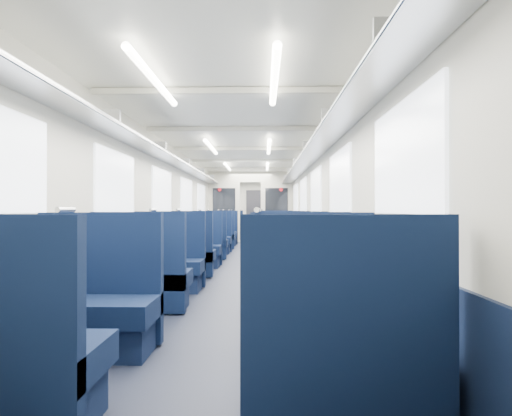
% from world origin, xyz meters
% --- Properties ---
extents(floor, '(2.80, 18.00, 0.01)m').
position_xyz_m(floor, '(0.00, 0.00, 0.00)').
color(floor, black).
rests_on(floor, ground).
extents(ceiling, '(2.80, 18.00, 0.01)m').
position_xyz_m(ceiling, '(0.00, 0.00, 2.35)').
color(ceiling, silver).
rests_on(ceiling, wall_left).
extents(wall_left, '(0.02, 18.00, 2.35)m').
position_xyz_m(wall_left, '(-1.40, 0.00, 1.18)').
color(wall_left, beige).
rests_on(wall_left, floor).
extents(dado_left, '(0.03, 17.90, 0.70)m').
position_xyz_m(dado_left, '(-1.39, 0.00, 0.35)').
color(dado_left, black).
rests_on(dado_left, floor).
extents(wall_right, '(0.02, 18.00, 2.35)m').
position_xyz_m(wall_right, '(1.40, 0.00, 1.18)').
color(wall_right, beige).
rests_on(wall_right, floor).
extents(dado_right, '(0.03, 17.90, 0.70)m').
position_xyz_m(dado_right, '(1.39, 0.00, 0.35)').
color(dado_right, black).
rests_on(dado_right, floor).
extents(wall_far, '(2.80, 0.02, 2.35)m').
position_xyz_m(wall_far, '(0.00, 9.00, 1.18)').
color(wall_far, beige).
rests_on(wall_far, floor).
extents(luggage_rack_left, '(0.36, 17.40, 0.18)m').
position_xyz_m(luggage_rack_left, '(-1.21, 0.00, 1.97)').
color(luggage_rack_left, '#B2B5BA').
rests_on(luggage_rack_left, wall_left).
extents(luggage_rack_right, '(0.36, 17.40, 0.18)m').
position_xyz_m(luggage_rack_right, '(1.21, 0.00, 1.97)').
color(luggage_rack_right, '#B2B5BA').
rests_on(luggage_rack_right, wall_right).
extents(windows, '(2.78, 15.60, 0.75)m').
position_xyz_m(windows, '(0.00, -0.46, 1.42)').
color(windows, white).
rests_on(windows, wall_left).
extents(ceiling_fittings, '(2.70, 16.06, 0.11)m').
position_xyz_m(ceiling_fittings, '(0.00, -0.26, 2.29)').
color(ceiling_fittings, beige).
rests_on(ceiling_fittings, ceiling).
extents(end_door, '(0.75, 0.06, 2.00)m').
position_xyz_m(end_door, '(0.00, 8.94, 1.00)').
color(end_door, black).
rests_on(end_door, floor).
extents(bulkhead, '(2.80, 0.10, 2.35)m').
position_xyz_m(bulkhead, '(-0.00, 3.41, 1.23)').
color(bulkhead, beige).
rests_on(bulkhead, floor).
extents(seat_1, '(0.97, 0.53, 1.08)m').
position_xyz_m(seat_1, '(0.83, -8.24, 0.33)').
color(seat_1, '#0B1836').
rests_on(seat_1, floor).
extents(seat_2, '(0.97, 0.53, 1.08)m').
position_xyz_m(seat_2, '(-0.83, -7.17, 0.33)').
color(seat_2, '#0B1836').
rests_on(seat_2, floor).
extents(seat_3, '(0.97, 0.53, 1.08)m').
position_xyz_m(seat_3, '(0.83, -7.14, 0.33)').
color(seat_3, '#0B1836').
rests_on(seat_3, floor).
extents(seat_4, '(0.97, 0.53, 1.08)m').
position_xyz_m(seat_4, '(-0.83, -5.95, 0.33)').
color(seat_4, '#0B1836').
rests_on(seat_4, floor).
extents(seat_5, '(0.97, 0.53, 1.08)m').
position_xyz_m(seat_5, '(0.83, -6.01, 0.33)').
color(seat_5, '#0B1836').
rests_on(seat_5, floor).
extents(seat_6, '(0.97, 0.53, 1.08)m').
position_xyz_m(seat_6, '(-0.83, -4.81, 0.33)').
color(seat_6, '#0B1836').
rests_on(seat_6, floor).
extents(seat_7, '(0.97, 0.53, 1.08)m').
position_xyz_m(seat_7, '(0.83, -4.83, 0.33)').
color(seat_7, '#0B1836').
rests_on(seat_7, floor).
extents(seat_8, '(0.97, 0.53, 1.08)m').
position_xyz_m(seat_8, '(-0.83, -3.72, 0.33)').
color(seat_8, '#0B1836').
rests_on(seat_8, floor).
extents(seat_9, '(0.97, 0.53, 1.08)m').
position_xyz_m(seat_9, '(0.83, -3.74, 0.33)').
color(seat_9, '#0B1836').
rests_on(seat_9, floor).
extents(seat_10, '(0.97, 0.53, 1.08)m').
position_xyz_m(seat_10, '(-0.83, -2.57, 0.33)').
color(seat_10, '#0B1836').
rests_on(seat_10, floor).
extents(seat_11, '(0.97, 0.53, 1.08)m').
position_xyz_m(seat_11, '(0.83, -2.61, 0.33)').
color(seat_11, '#0B1836').
rests_on(seat_11, floor).
extents(seat_12, '(0.97, 0.53, 1.08)m').
position_xyz_m(seat_12, '(-0.83, -1.41, 0.33)').
color(seat_12, '#0B1836').
rests_on(seat_12, floor).
extents(seat_13, '(0.97, 0.53, 1.08)m').
position_xyz_m(seat_13, '(0.83, -1.48, 0.33)').
color(seat_13, '#0B1836').
rests_on(seat_13, floor).
extents(seat_14, '(0.97, 0.53, 1.08)m').
position_xyz_m(seat_14, '(-0.83, -0.20, 0.33)').
color(seat_14, '#0B1836').
rests_on(seat_14, floor).
extents(seat_15, '(0.97, 0.53, 1.08)m').
position_xyz_m(seat_15, '(0.83, -0.27, 0.33)').
color(seat_15, '#0B1836').
rests_on(seat_15, floor).
extents(seat_16, '(0.97, 0.53, 1.08)m').
position_xyz_m(seat_16, '(-0.83, 0.91, 0.33)').
color(seat_16, '#0B1836').
rests_on(seat_16, floor).
extents(seat_17, '(0.97, 0.53, 1.08)m').
position_xyz_m(seat_17, '(0.83, 0.92, 0.33)').
color(seat_17, '#0B1836').
rests_on(seat_17, floor).
extents(seat_18, '(0.97, 0.53, 1.08)m').
position_xyz_m(seat_18, '(-0.83, 2.08, 0.33)').
color(seat_18, '#0B1836').
rests_on(seat_18, floor).
extents(seat_19, '(0.97, 0.53, 1.08)m').
position_xyz_m(seat_19, '(0.83, 1.99, 0.33)').
color(seat_19, '#0B1836').
rests_on(seat_19, floor).
extents(seat_20, '(0.97, 0.53, 1.08)m').
position_xyz_m(seat_20, '(-0.83, 4.12, 0.33)').
color(seat_20, '#0B1836').
rests_on(seat_20, floor).
extents(seat_21, '(0.97, 0.53, 1.08)m').
position_xyz_m(seat_21, '(0.83, 4.09, 0.33)').
color(seat_21, '#0B1836').
rests_on(seat_21, floor).
extents(seat_22, '(0.97, 0.53, 1.08)m').
position_xyz_m(seat_22, '(-0.83, 5.21, 0.33)').
color(seat_22, '#0B1836').
rests_on(seat_22, floor).
extents(seat_23, '(0.97, 0.53, 1.08)m').
position_xyz_m(seat_23, '(0.83, 5.20, 0.33)').
color(seat_23, '#0B1836').
rests_on(seat_23, floor).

